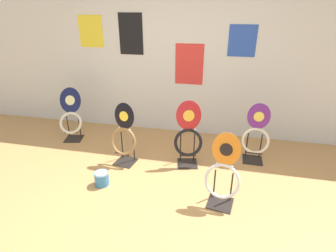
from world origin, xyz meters
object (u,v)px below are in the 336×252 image
toilet_seat_display_purple_note (256,134)px  toilet_seat_display_navy_moon (71,117)px  toilet_seat_display_jazz_black (124,137)px  toilet_seat_display_crimson_swirl (188,136)px  paint_can (102,178)px  toilet_seat_display_orange_sun (223,173)px

toilet_seat_display_purple_note → toilet_seat_display_navy_moon: size_ratio=1.02×
toilet_seat_display_jazz_black → toilet_seat_display_crimson_swirl: bearing=9.1°
toilet_seat_display_navy_moon → paint_can: bearing=-46.6°
toilet_seat_display_jazz_black → toilet_seat_display_orange_sun: bearing=-23.6°
toilet_seat_display_navy_moon → toilet_seat_display_purple_note: bearing=-1.7°
paint_can → toilet_seat_display_jazz_black: bearing=79.2°
toilet_seat_display_jazz_black → toilet_seat_display_purple_note: (1.82, 0.44, 0.01)m
toilet_seat_display_crimson_swirl → toilet_seat_display_navy_moon: (-2.02, 0.38, -0.06)m
toilet_seat_display_crimson_swirl → toilet_seat_display_navy_moon: 2.06m
toilet_seat_display_purple_note → toilet_seat_display_orange_sun: bearing=-112.6°
toilet_seat_display_crimson_swirl → toilet_seat_display_orange_sun: size_ratio=1.08×
toilet_seat_display_crimson_swirl → toilet_seat_display_jazz_black: 0.90m
toilet_seat_display_jazz_black → toilet_seat_display_navy_moon: bearing=155.2°
toilet_seat_display_crimson_swirl → toilet_seat_display_orange_sun: toilet_seat_display_crimson_swirl is taller
toilet_seat_display_jazz_black → paint_can: bearing=-100.8°
toilet_seat_display_orange_sun → toilet_seat_display_crimson_swirl: bearing=123.6°
toilet_seat_display_crimson_swirl → toilet_seat_display_navy_moon: size_ratio=1.09×
toilet_seat_display_navy_moon → toilet_seat_display_orange_sun: bearing=-24.1°
toilet_seat_display_jazz_black → paint_can: size_ratio=4.88×
toilet_seat_display_crimson_swirl → toilet_seat_display_purple_note: size_ratio=1.07×
toilet_seat_display_navy_moon → paint_can: 1.53m
toilet_seat_display_orange_sun → paint_can: (-1.49, 0.04, -0.32)m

